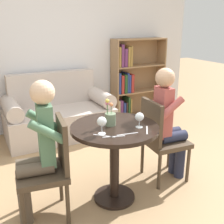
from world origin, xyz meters
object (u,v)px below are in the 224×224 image
Objects in this scene: person_left at (37,149)px; bookshelf_right at (131,80)px; chair_right at (160,137)px; person_right at (169,122)px; flower_vase at (110,117)px; couch at (59,115)px; wine_glass_right at (139,117)px; chair_left at (50,165)px; wine_glass_left at (102,122)px.

bookshelf_right is at bearing 141.74° from person_left.
chair_right is 0.73× the size of person_left.
flower_vase is (-0.71, -0.05, 0.18)m from person_right.
person_right is (0.69, -1.71, 0.34)m from couch.
flower_vase is (-0.21, 0.17, -0.02)m from wine_glass_right.
person_right reaches higher than couch.
chair_right is 0.18m from person_right.
chair_left is 5.93× the size of wine_glass_left.
bookshelf_right is 9.06× the size of wine_glass_left.
person_right reaches higher than wine_glass_right.
flower_vase is (-0.02, -1.76, 0.52)m from couch.
bookshelf_right is 2.86m from chair_left.
person_left reaches higher than wine_glass_right.
chair_right is at bearing 15.28° from wine_glass_left.
chair_left is 6.51× the size of wine_glass_right.
bookshelf_right is 1.12× the size of person_left.
person_left is (-0.09, 0.02, 0.16)m from chair_left.
person_right is at bearing 99.11° from person_left.
wine_glass_left is 1.10× the size of wine_glass_right.
wine_glass_right is at bearing 85.91° from chair_left.
person_left is at bearing 95.40° from person_right.
person_left is 0.58m from wine_glass_left.
wine_glass_right is (0.87, -0.19, 0.20)m from person_left.
person_right is at bearing -109.96° from bookshelf_right.
wine_glass_right is (0.78, -0.17, 0.36)m from chair_left.
chair_right is (-0.81, -1.97, -0.17)m from bookshelf_right.
wine_glass_right is 0.55× the size of flower_vase.
person_left is at bearing -95.24° from chair_left.
flower_vase is at bearing 140.83° from wine_glass_right.
wine_glass_left is (-0.87, -0.20, 0.22)m from person_right.
wine_glass_right is (-1.23, -2.20, 0.18)m from bookshelf_right.
wine_glass_left is at bearing 78.04° from chair_left.
person_left is 1.38m from person_right.
couch is 1.12× the size of bookshelf_right.
wine_glass_left is (0.42, -0.15, 0.37)m from chair_left.
couch is at bearing 169.17° from chair_left.
person_right is (1.38, 0.03, -0.00)m from person_left.
person_left is 8.11× the size of wine_glass_left.
bookshelf_right is 2.52m from wine_glass_right.
person_left is at bearing 95.98° from chair_right.
chair_left is at bearing -134.69° from bookshelf_right.
flower_vase is at bearing 97.99° from chair_left.
chair_left is at bearing 167.94° from wine_glass_right.
wine_glass_left is 0.61× the size of flower_vase.
chair_right is at bearing 28.58° from wine_glass_right.
bookshelf_right is 1.53× the size of chair_right.
couch is 10.17× the size of wine_glass_left.
wine_glass_left is at bearing 79.17° from person_left.
chair_left is at bearing 96.40° from person_right.
person_right is at bearing 23.05° from wine_glass_right.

